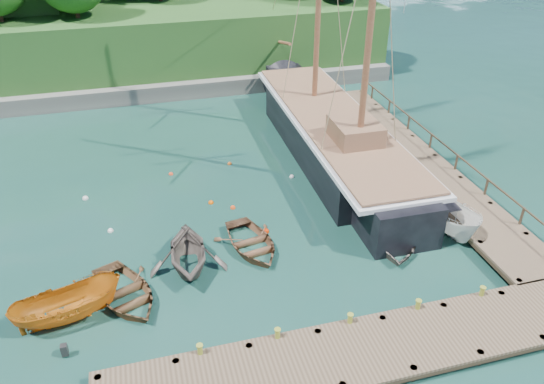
% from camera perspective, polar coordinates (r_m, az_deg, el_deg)
% --- Properties ---
extents(ground, '(160.00, 160.00, 0.00)m').
position_cam_1_polar(ground, '(25.43, -0.39, -7.77)').
color(ground, '#15392B').
rests_on(ground, ground).
extents(dock_near, '(20.00, 3.20, 1.10)m').
position_cam_1_polar(dock_near, '(21.25, 9.82, -16.56)').
color(dock_near, '#4C3A2B').
rests_on(dock_near, ground).
extents(dock_east, '(3.20, 24.00, 1.10)m').
position_cam_1_polar(dock_east, '(34.60, 15.22, 3.36)').
color(dock_east, '#4C3A2B').
rests_on(dock_east, ground).
extents(bollard_0, '(0.26, 0.26, 0.45)m').
position_cam_1_polar(bollard_0, '(21.30, -7.60, -17.90)').
color(bollard_0, olive).
rests_on(bollard_0, ground).
extents(bollard_1, '(0.26, 0.26, 0.45)m').
position_cam_1_polar(bollard_1, '(21.66, 0.58, -16.46)').
color(bollard_1, olive).
rests_on(bollard_1, ground).
extents(bollard_2, '(0.26, 0.26, 0.45)m').
position_cam_1_polar(bollard_2, '(22.42, 8.24, -14.79)').
color(bollard_2, olive).
rests_on(bollard_2, ground).
extents(bollard_3, '(0.26, 0.26, 0.45)m').
position_cam_1_polar(bollard_3, '(23.53, 15.17, -13.04)').
color(bollard_3, olive).
rests_on(bollard_3, ground).
extents(bollard_4, '(0.26, 0.26, 0.45)m').
position_cam_1_polar(bollard_4, '(24.96, 21.30, -11.31)').
color(bollard_4, olive).
rests_on(bollard_4, ground).
extents(rowboat_0, '(4.63, 5.32, 0.92)m').
position_cam_1_polar(rowboat_0, '(24.47, -15.46, -11.05)').
color(rowboat_0, brown).
rests_on(rowboat_0, ground).
extents(rowboat_1, '(3.98, 4.51, 2.24)m').
position_cam_1_polar(rowboat_1, '(25.58, -8.91, -7.95)').
color(rowboat_1, '#5F544D').
rests_on(rowboat_1, ground).
extents(rowboat_2, '(3.73, 4.70, 0.88)m').
position_cam_1_polar(rowboat_2, '(26.43, -2.21, -6.06)').
color(rowboat_2, brown).
rests_on(rowboat_2, ground).
extents(rowboat_3, '(4.58, 5.25, 0.91)m').
position_cam_1_polar(rowboat_3, '(27.41, 13.04, -5.43)').
color(rowboat_3, '#605750').
rests_on(rowboat_3, ground).
extents(motorboat_orange, '(4.75, 2.61, 1.74)m').
position_cam_1_polar(motorboat_orange, '(24.23, -20.76, -12.70)').
color(motorboat_orange, '#C06B14').
rests_on(motorboat_orange, ground).
extents(cabin_boat_white, '(2.71, 5.51, 2.04)m').
position_cam_1_polar(cabin_boat_white, '(29.23, 17.44, -3.59)').
color(cabin_boat_white, white).
rests_on(cabin_boat_white, ground).
extents(schooner, '(5.38, 27.94, 20.57)m').
position_cam_1_polar(schooner, '(34.55, 6.60, 5.58)').
color(schooner, black).
rests_on(schooner, ground).
extents(mooring_buoy_0, '(0.31, 0.31, 0.31)m').
position_cam_1_polar(mooring_buoy_0, '(28.81, -16.97, -4.07)').
color(mooring_buoy_0, white).
rests_on(mooring_buoy_0, ground).
extents(mooring_buoy_1, '(0.30, 0.30, 0.30)m').
position_cam_1_polar(mooring_buoy_1, '(30.01, -6.58, -1.20)').
color(mooring_buoy_1, '#EA5500').
rests_on(mooring_buoy_1, ground).
extents(mooring_buoy_2, '(0.30, 0.30, 0.30)m').
position_cam_1_polar(mooring_buoy_2, '(29.46, -4.23, -1.75)').
color(mooring_buoy_2, '#D64111').
rests_on(mooring_buoy_2, ground).
extents(mooring_buoy_3, '(0.30, 0.30, 0.30)m').
position_cam_1_polar(mooring_buoy_3, '(32.35, 2.14, 1.60)').
color(mooring_buoy_3, silver).
rests_on(mooring_buoy_3, ground).
extents(mooring_buoy_4, '(0.28, 0.28, 0.28)m').
position_cam_1_polar(mooring_buoy_4, '(33.22, -10.81, 1.86)').
color(mooring_buoy_4, '#EE411B').
rests_on(mooring_buoy_4, ground).
extents(mooring_buoy_5, '(0.28, 0.28, 0.28)m').
position_cam_1_polar(mooring_buoy_5, '(33.90, -4.58, 3.00)').
color(mooring_buoy_5, orange).
rests_on(mooring_buoy_5, ground).
extents(mooring_buoy_6, '(0.35, 0.35, 0.35)m').
position_cam_1_polar(mooring_buoy_6, '(32.02, -19.42, -0.70)').
color(mooring_buoy_6, silver).
rests_on(mooring_buoy_6, ground).
extents(mooring_buoy_7, '(0.36, 0.36, 0.36)m').
position_cam_1_polar(mooring_buoy_7, '(27.51, -0.69, -4.32)').
color(mooring_buoy_7, red).
rests_on(mooring_buoy_7, ground).
extents(headland, '(51.00, 19.31, 12.90)m').
position_cam_1_polar(headland, '(52.11, -24.78, 17.03)').
color(headland, '#474744').
rests_on(headland, ground).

